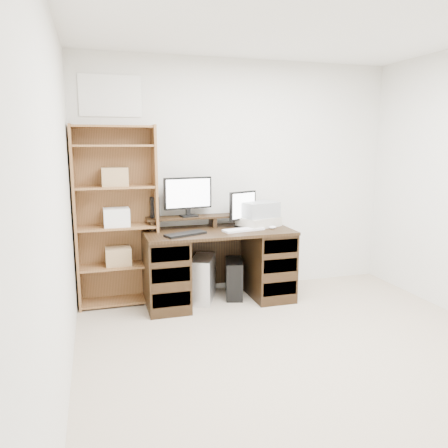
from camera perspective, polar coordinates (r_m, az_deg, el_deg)
name	(u,v)px	position (r m, az deg, el deg)	size (l,w,h in m)	color
room	(333,200)	(3.00, 14.03, 3.09)	(3.54, 4.04, 2.54)	#B8A68D
desk	(218,264)	(4.54, -0.77, -5.25)	(1.50, 0.70, 0.75)	black
riser_shelf	(213,218)	(4.64, -1.48, 0.83)	(1.40, 0.22, 0.12)	black
monitor_wide	(188,195)	(4.54, -4.72, 3.85)	(0.51, 0.15, 0.41)	black
monitor_small	(243,208)	(4.61, 2.48, 2.16)	(0.33, 0.19, 0.38)	black
speaker	(155,207)	(4.52, -9.06, 2.17)	(0.09, 0.09, 0.21)	black
keyboard_black	(185,234)	(4.21, -5.05, -1.32)	(0.41, 0.14, 0.02)	black
keyboard_white	(244,230)	(4.43, 2.58, -0.74)	(0.43, 0.13, 0.02)	white
mouse	(273,227)	(4.54, 6.36, -0.43)	(0.08, 0.05, 0.03)	white
printer	(259,222)	(4.66, 4.56, 0.32)	(0.40, 0.30, 0.10)	#BAB4A2
basket	(259,209)	(4.64, 4.59, 1.91)	(0.37, 0.27, 0.16)	#92979B
tower_silver	(203,279)	(4.60, -2.75, -7.13)	(0.21, 0.46, 0.46)	silver
tower_black	(234,278)	(4.70, 1.32, -7.11)	(0.27, 0.43, 0.40)	black
bookshelf	(116,215)	(4.48, -13.87, 1.15)	(0.80, 0.30, 1.80)	#925F33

